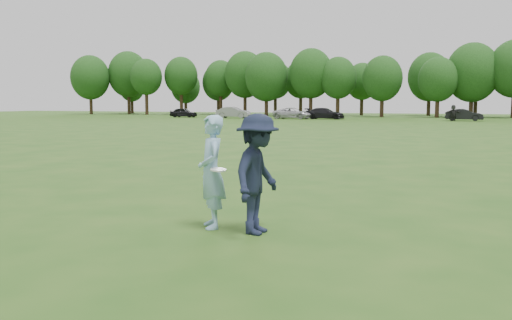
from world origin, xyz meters
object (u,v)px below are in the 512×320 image
at_px(player_far_d, 453,113).
at_px(car_d, 325,114).
at_px(thrower, 212,172).
at_px(car_f, 464,115).
at_px(car_b, 233,112).
at_px(car_c, 293,113).
at_px(defender, 258,174).
at_px(car_a, 184,113).

xyz_separation_m(player_far_d, car_d, (-15.43, 1.39, -0.21)).
distance_m(thrower, car_f, 58.91).
bearing_deg(thrower, player_far_d, 142.10).
height_order(car_b, car_f, car_b).
height_order(car_c, car_f, car_c).
height_order(car_c, car_d, car_d).
distance_m(thrower, car_d, 60.72).
relative_size(defender, car_f, 0.47).
height_order(thrower, car_d, thrower).
bearing_deg(thrower, car_a, 173.91).
height_order(defender, car_a, defender).
height_order(thrower, player_far_d, thrower).
height_order(thrower, defender, defender).
xyz_separation_m(player_far_d, car_b, (-28.21, 1.43, -0.17)).
relative_size(player_far_d, car_b, 0.40).
xyz_separation_m(defender, car_c, (-18.08, 58.83, -0.27)).
distance_m(player_far_d, car_d, 15.49).
bearing_deg(car_f, thrower, 175.52).
xyz_separation_m(car_b, car_c, (8.72, -0.61, -0.05)).
xyz_separation_m(car_a, car_f, (37.44, -1.19, 0.02)).
bearing_deg(thrower, car_d, 156.86).
bearing_deg(defender, thrower, 85.54).
bearing_deg(car_c, car_a, 90.30).
xyz_separation_m(car_c, car_f, (20.65, 0.08, -0.03)).
height_order(thrower, car_a, thrower).
height_order(player_far_d, car_b, player_far_d).
relative_size(thrower, player_far_d, 1.05).
bearing_deg(defender, car_f, -0.42).
relative_size(car_d, car_f, 1.18).
relative_size(thrower, car_a, 0.50).
bearing_deg(car_a, player_far_d, -94.32).
distance_m(car_b, car_c, 8.74).
xyz_separation_m(car_a, car_c, (16.79, -1.27, 0.05)).
height_order(defender, car_b, defender).
bearing_deg(car_a, thrower, -151.48).
height_order(player_far_d, car_d, player_far_d).
height_order(car_a, car_d, car_d).
relative_size(thrower, car_c, 0.38).
xyz_separation_m(defender, car_d, (-14.02, 59.39, -0.27)).
xyz_separation_m(car_a, car_b, (8.08, -0.66, 0.10)).
xyz_separation_m(defender, car_a, (-34.87, 60.10, -0.32)).
bearing_deg(player_far_d, car_b, 165.09).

